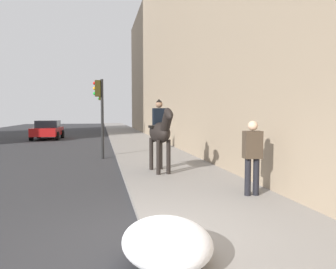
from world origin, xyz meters
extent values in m
cube|color=gray|center=(0.00, -1.69, 0.06)|extent=(120.00, 3.38, 0.12)
ellipsoid|color=black|center=(5.33, -1.18, 1.38)|extent=(1.54, 0.69, 0.66)
cylinder|color=black|center=(4.90, -1.38, 0.65)|extent=(0.13, 0.13, 1.06)
cylinder|color=black|center=(4.87, -1.06, 0.65)|extent=(0.13, 0.13, 1.06)
cylinder|color=black|center=(5.80, -1.30, 0.65)|extent=(0.13, 0.13, 1.06)
cylinder|color=black|center=(5.77, -0.98, 0.65)|extent=(0.13, 0.13, 1.06)
cylinder|color=black|center=(4.57, -1.25, 1.73)|extent=(0.66, 0.34, 0.68)
ellipsoid|color=black|center=(4.36, -1.27, 1.98)|extent=(0.64, 0.28, 0.49)
cylinder|color=black|center=(6.04, -1.12, 1.28)|extent=(0.29, 0.13, 0.55)
cube|color=black|center=(5.38, -1.18, 1.56)|extent=(0.49, 0.64, 0.08)
cube|color=black|center=(5.38, -1.18, 1.88)|extent=(0.31, 0.40, 0.55)
sphere|color=#8C664C|center=(5.38, -1.18, 2.27)|extent=(0.22, 0.22, 0.22)
cone|color=black|center=(5.38, -1.18, 2.39)|extent=(0.22, 0.22, 0.10)
cylinder|color=black|center=(1.95, -2.61, 0.54)|extent=(0.14, 0.14, 0.85)
cylinder|color=black|center=(1.94, -2.81, 0.54)|extent=(0.14, 0.14, 0.85)
cube|color=#3F3326|center=(1.95, -2.71, 1.28)|extent=(0.28, 0.41, 0.62)
sphere|color=#D8AD8C|center=(1.95, -2.71, 1.71)|extent=(0.22, 0.22, 0.22)
cube|color=maroon|center=(21.38, 4.64, 0.62)|extent=(4.15, 1.94, 0.60)
cube|color=#262D38|center=(21.63, 4.63, 1.18)|extent=(2.00, 1.65, 0.52)
cylinder|color=black|center=(20.08, 3.77, 0.32)|extent=(0.65, 0.24, 0.64)
cylinder|color=black|center=(20.14, 5.58, 0.32)|extent=(0.65, 0.24, 0.64)
cylinder|color=black|center=(22.62, 3.69, 0.32)|extent=(0.65, 0.24, 0.64)
cylinder|color=black|center=(22.68, 5.50, 0.32)|extent=(0.65, 0.24, 0.64)
cylinder|color=black|center=(9.64, 0.57, 1.73)|extent=(0.12, 0.12, 3.46)
cube|color=#2D280C|center=(9.64, 0.75, 3.06)|extent=(0.20, 0.24, 0.70)
sphere|color=red|center=(9.64, 0.88, 3.28)|extent=(0.14, 0.14, 0.14)
sphere|color=orange|center=(9.64, 0.88, 3.06)|extent=(0.14, 0.14, 0.14)
sphere|color=green|center=(9.64, 0.88, 2.84)|extent=(0.14, 0.14, 0.14)
cylinder|color=black|center=(22.17, 0.48, 1.90)|extent=(0.12, 0.12, 3.80)
cube|color=#2D280C|center=(22.17, 0.66, 3.40)|extent=(0.20, 0.24, 0.70)
sphere|color=red|center=(22.17, 0.79, 3.62)|extent=(0.14, 0.14, 0.14)
sphere|color=orange|center=(22.17, 0.79, 3.40)|extent=(0.14, 0.14, 0.14)
sphere|color=green|center=(22.17, 0.79, 3.18)|extent=(0.14, 0.14, 0.14)
ellipsoid|color=white|center=(-0.91, -0.15, 0.37)|extent=(1.47, 1.13, 0.51)
camera|label=1|loc=(-4.83, 0.65, 1.99)|focal=34.84mm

